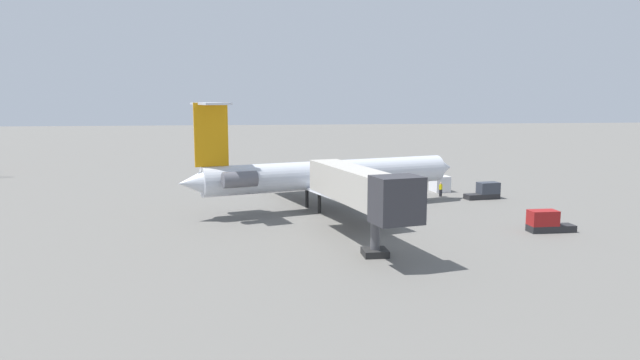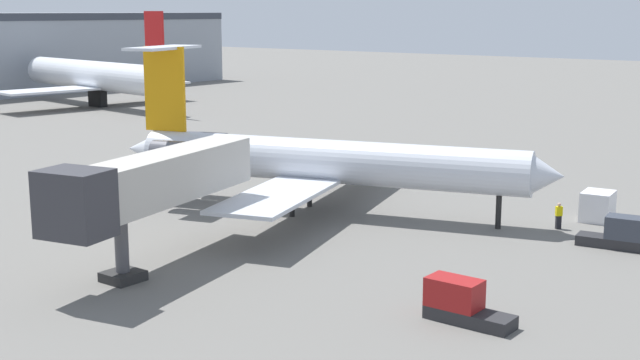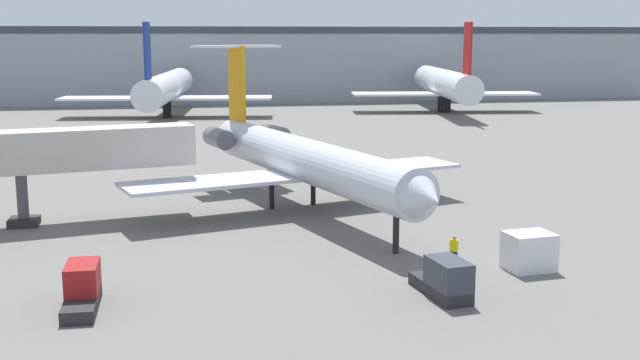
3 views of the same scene
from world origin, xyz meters
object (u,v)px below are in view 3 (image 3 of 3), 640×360
Objects in this scene: ground_crew_marshaller at (454,251)px; cargo_container_uld at (529,251)px; parked_airliner_west_mid at (166,88)px; baggage_tug_trailing at (82,289)px; baggage_tug_lead at (445,280)px; parked_airliner_centre at (445,84)px; regional_jet at (300,157)px; jet_bridge at (56,152)px.

ground_crew_marshaller is 0.67× the size of cargo_container_uld.
cargo_container_uld is 82.48m from parked_airliner_west_mid.
baggage_tug_trailing is at bearing -92.23° from parked_airliner_west_mid.
parked_airliner_west_mid reaches higher than ground_crew_marshaller.
cargo_container_uld reaches higher than baggage_tug_lead.
parked_airliner_centre is at bearing 70.87° from baggage_tug_lead.
baggage_tug_lead is 0.12× the size of parked_airliner_centre.
baggage_tug_trailing is at bearing -175.53° from cargo_container_uld.
parked_airliner_centre is (27.17, 79.76, 3.50)m from ground_crew_marshaller.
regional_jet is 21.91m from baggage_tug_trailing.
parked_airliner_west_mid is 1.06× the size of parked_airliner_centre.
cargo_container_uld is at bearing 30.92° from baggage_tug_lead.
cargo_container_uld is (5.71, 3.42, 0.14)m from baggage_tug_lead.
baggage_tug_lead is 84.75m from parked_airliner_west_mid.
regional_jet is 18.75m from cargo_container_uld.
regional_jet is at bearing 100.71° from baggage_tug_lead.
parked_airliner_west_mid reaches higher than baggage_tug_trailing.
regional_jet reaches higher than ground_crew_marshaller.
regional_jet is 72.82m from parked_airliner_centre.
regional_jet is 18.00× the size of ground_crew_marshaller.
regional_jet reaches higher than baggage_tug_trailing.
ground_crew_marshaller is 3.80m from cargo_container_uld.
parked_airliner_centre is at bearing 71.19° from ground_crew_marshaller.
parked_airliner_west_mid is at bearing -179.06° from parked_airliner_centre.
jet_bridge is 0.46× the size of parked_airliner_centre.
parked_airliner_centre reaches higher than baggage_tug_lead.
baggage_tug_lead is at bearing -81.13° from parked_airliner_west_mid.
jet_bridge is at bearing -95.58° from parked_airliner_west_mid.
ground_crew_marshaller is at bearing 161.82° from cargo_container_uld.
baggage_tug_trailing is (-16.24, 1.70, 0.00)m from baggage_tug_lead.
baggage_tug_trailing is at bearing 174.01° from baggage_tug_lead.
jet_bridge is 6.15× the size of cargo_container_uld.
parked_airliner_centre is (42.32, 0.69, 0.06)m from parked_airliner_west_mid.
parked_airliner_centre is at bearing 73.77° from cargo_container_uld.
parked_airliner_centre reaches higher than cargo_container_uld.
cargo_container_uld is 0.07× the size of parked_airliner_centre.
jet_bridge is 25.93m from ground_crew_marshaller.
regional_jet is 12.01× the size of cargo_container_uld.
jet_bridge reaches higher than ground_crew_marshaller.
cargo_container_uld is (21.95, 1.72, 0.14)m from baggage_tug_trailing.
cargo_container_uld is (25.12, -15.17, -3.64)m from jet_bridge.
ground_crew_marshaller is 18.57m from baggage_tug_trailing.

